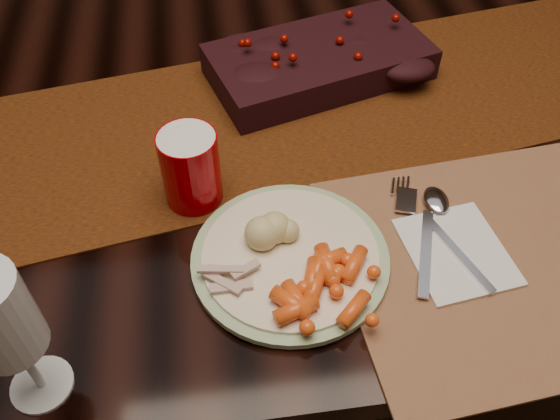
{
  "coord_description": "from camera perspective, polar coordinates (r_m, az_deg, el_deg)",
  "views": [
    {
      "loc": [
        -0.09,
        -0.74,
        1.35
      ],
      "look_at": [
        -0.03,
        -0.26,
        0.8
      ],
      "focal_mm": 38.0,
      "sensor_mm": 36.0,
      "label": 1
    }
  ],
  "objects": [
    {
      "name": "floor",
      "position": [
        1.54,
        -0.35,
        -12.5
      ],
      "size": [
        5.0,
        5.0,
        0.0
      ],
      "primitive_type": "plane",
      "color": "black",
      "rests_on": "ground"
    },
    {
      "name": "dining_table",
      "position": [
        1.22,
        -0.42,
        -3.96
      ],
      "size": [
        1.8,
        1.0,
        0.75
      ],
      "primitive_type": "cube",
      "color": "black",
      "rests_on": "floor"
    },
    {
      "name": "table_runner",
      "position": [
        0.92,
        -3.38,
        8.35
      ],
      "size": [
        1.78,
        0.65,
        0.0
      ],
      "primitive_type": "cube",
      "rotation": [
        0.0,
        0.0,
        0.17
      ],
      "color": "#352104",
      "rests_on": "dining_table"
    },
    {
      "name": "centerpiece",
      "position": [
        1.0,
        3.8,
        14.46
      ],
      "size": [
        0.39,
        0.27,
        0.07
      ],
      "primitive_type": null,
      "rotation": [
        0.0,
        0.0,
        0.29
      ],
      "color": "black",
      "rests_on": "table_runner"
    },
    {
      "name": "placemat_main",
      "position": [
        0.81,
        22.96,
        -3.87
      ],
      "size": [
        0.51,
        0.39,
        0.0
      ],
      "primitive_type": "cube",
      "rotation": [
        0.0,
        0.0,
        0.09
      ],
      "color": "brown",
      "rests_on": "dining_table"
    },
    {
      "name": "dinner_plate",
      "position": [
        0.73,
        0.98,
        -4.57
      ],
      "size": [
        0.25,
        0.25,
        0.01
      ],
      "primitive_type": "cylinder",
      "rotation": [
        0.0,
        0.0,
        -0.03
      ],
      "color": "#F4E3C4",
      "rests_on": "placemat_main"
    },
    {
      "name": "baby_carrots",
      "position": [
        0.69,
        3.99,
        -6.89
      ],
      "size": [
        0.14,
        0.13,
        0.02
      ],
      "primitive_type": null,
      "rotation": [
        0.0,
        0.0,
        -0.32
      ],
      "color": "#EA5217",
      "rests_on": "dinner_plate"
    },
    {
      "name": "mashed_potatoes",
      "position": [
        0.73,
        -0.54,
        -1.21
      ],
      "size": [
        0.08,
        0.07,
        0.04
      ],
      "primitive_type": null,
      "rotation": [
        0.0,
        0.0,
        -0.01
      ],
      "color": "tan",
      "rests_on": "dinner_plate"
    },
    {
      "name": "turkey_shreds",
      "position": [
        0.7,
        -4.53,
        -6.51
      ],
      "size": [
        0.08,
        0.08,
        0.02
      ],
      "primitive_type": null,
      "rotation": [
        0.0,
        0.0,
        -0.3
      ],
      "color": "#AF9F93",
      "rests_on": "dinner_plate"
    },
    {
      "name": "napkin",
      "position": [
        0.77,
        16.61,
        -3.87
      ],
      "size": [
        0.14,
        0.15,
        0.0
      ],
      "primitive_type": "cube",
      "rotation": [
        0.0,
        0.0,
        0.13
      ],
      "color": "white",
      "rests_on": "placemat_main"
    },
    {
      "name": "fork",
      "position": [
        0.77,
        13.38,
        -2.66
      ],
      "size": [
        0.08,
        0.17,
        0.0
      ],
      "primitive_type": null,
      "rotation": [
        0.0,
        0.0,
        -0.34
      ],
      "color": "silver",
      "rests_on": "napkin"
    },
    {
      "name": "spoon",
      "position": [
        0.78,
        16.11,
        -2.39
      ],
      "size": [
        0.09,
        0.17,
        0.0
      ],
      "primitive_type": null,
      "rotation": [
        0.0,
        0.0,
        0.34
      ],
      "color": "#A3A4BC",
      "rests_on": "napkin"
    },
    {
      "name": "red_cup",
      "position": [
        0.78,
        -8.6,
        4.01
      ],
      "size": [
        0.1,
        0.1,
        0.11
      ],
      "primitive_type": "cylinder",
      "rotation": [
        0.0,
        0.0,
        0.38
      ],
      "color": "#980007",
      "rests_on": "placemat_main"
    },
    {
      "name": "wine_glass",
      "position": [
        0.63,
        -24.33,
        -11.45
      ],
      "size": [
        0.08,
        0.08,
        0.19
      ],
      "primitive_type": null,
      "rotation": [
        0.0,
        0.0,
        -0.13
      ],
      "color": "white",
      "rests_on": "dining_table"
    }
  ]
}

